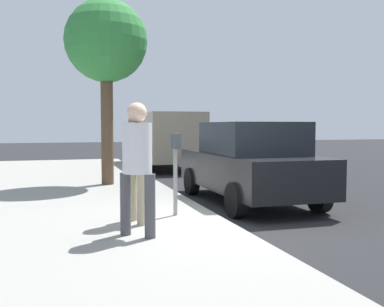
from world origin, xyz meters
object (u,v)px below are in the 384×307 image
(parking_meter, at_px, (175,157))
(pedestrian_at_meter, at_px, (136,160))
(street_tree, at_px, (106,43))
(parked_sedan_near, at_px, (249,162))
(pedestrian_bystander, at_px, (137,157))
(parked_van_far, at_px, (164,137))

(parking_meter, height_order, pedestrian_at_meter, pedestrian_at_meter)
(street_tree, bearing_deg, parked_sedan_near, -136.62)
(parking_meter, bearing_deg, street_tree, 8.84)
(pedestrian_bystander, height_order, street_tree, street_tree)
(parking_meter, height_order, pedestrian_bystander, pedestrian_bystander)
(parking_meter, relative_size, parked_van_far, 0.27)
(pedestrian_at_meter, bearing_deg, pedestrian_bystander, -113.17)
(pedestrian_at_meter, height_order, parked_sedan_near, pedestrian_at_meter)
(pedestrian_bystander, bearing_deg, street_tree, 41.19)
(parking_meter, bearing_deg, parked_van_far, -12.02)
(parked_sedan_near, relative_size, street_tree, 0.91)
(pedestrian_bystander, height_order, parked_sedan_near, pedestrian_bystander)
(pedestrian_at_meter, xyz_separation_m, parked_van_far, (10.10, -2.80, 0.11))
(parked_van_far, distance_m, street_tree, 6.48)
(parking_meter, xyz_separation_m, pedestrian_at_meter, (-0.39, 0.74, -0.02))
(pedestrian_bystander, distance_m, parked_van_far, 11.36)
(street_tree, bearing_deg, pedestrian_at_meter, 179.46)
(parking_meter, height_order, street_tree, street_tree)
(parking_meter, relative_size, pedestrian_bystander, 0.76)
(parked_sedan_near, relative_size, parked_van_far, 0.84)
(parking_meter, xyz_separation_m, parked_sedan_near, (1.52, -2.07, -0.27))
(pedestrian_at_meter, distance_m, parked_sedan_near, 3.40)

